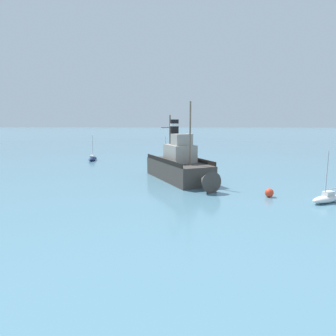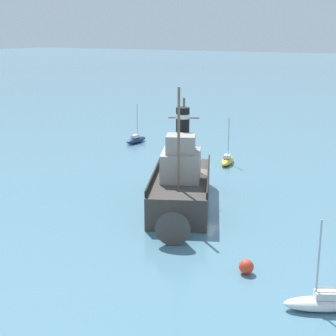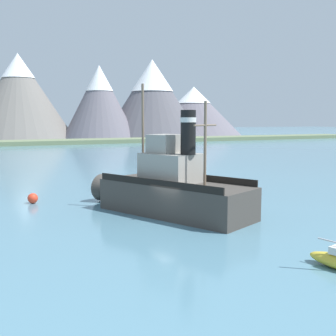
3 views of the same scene
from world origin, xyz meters
The scene contains 5 objects.
ground_plane centered at (0.00, 0.00, 0.00)m, with size 600.00×600.00×0.00m, color teal.
mountain_ridge centered at (7.04, 136.50, 14.74)m, with size 195.50×55.14×31.66m.
shoreline_strip centered at (0.00, 98.39, 0.60)m, with size 240.00×12.00×1.20m, color #6B7A56.
old_tugboat centered at (0.83, 2.30, 1.83)m, with size 9.12×14.48×9.90m.
mooring_buoy centered at (-8.11, 10.63, 0.44)m, with size 0.87×0.87×0.87m, color red.
Camera 3 is at (-12.51, -26.29, 7.13)m, focal length 45.00 mm.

